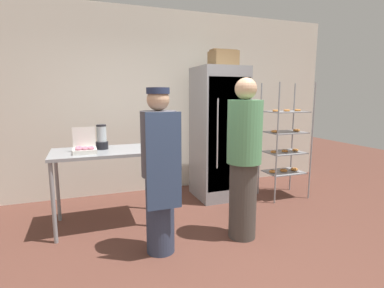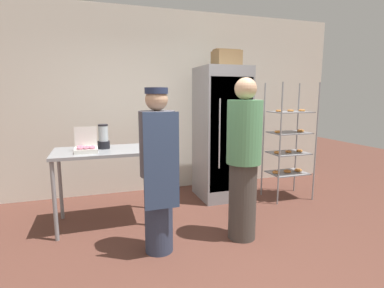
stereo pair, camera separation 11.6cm
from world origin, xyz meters
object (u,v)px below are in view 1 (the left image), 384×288
(baking_rack, at_px, (285,143))
(person_customer, at_px, (244,159))
(donut_box, at_px, (85,149))
(person_baker, at_px, (160,170))
(blender_pitcher, at_px, (102,138))
(cardboard_storage_box, at_px, (223,59))
(refrigerator, at_px, (219,134))

(baking_rack, height_order, person_customer, person_customer)
(donut_box, distance_m, person_baker, 1.03)
(donut_box, xyz_separation_m, blender_pitcher, (0.20, 0.19, 0.08))
(cardboard_storage_box, relative_size, person_baker, 0.23)
(cardboard_storage_box, height_order, person_customer, cardboard_storage_box)
(donut_box, height_order, cardboard_storage_box, cardboard_storage_box)
(person_customer, bearing_deg, refrigerator, 76.22)
(blender_pitcher, distance_m, person_baker, 1.09)
(blender_pitcher, distance_m, cardboard_storage_box, 2.18)
(refrigerator, xyz_separation_m, blender_pitcher, (-1.74, -0.38, 0.07))
(person_customer, bearing_deg, blender_pitcher, 145.60)
(refrigerator, bearing_deg, donut_box, -163.61)
(baking_rack, height_order, blender_pitcher, baking_rack)
(blender_pitcher, distance_m, person_customer, 1.71)
(blender_pitcher, xyz_separation_m, person_customer, (1.41, -0.96, -0.16))
(donut_box, relative_size, person_baker, 0.17)
(refrigerator, bearing_deg, baking_rack, -20.81)
(blender_pitcher, relative_size, person_customer, 0.17)
(blender_pitcher, relative_size, cardboard_storage_box, 0.77)
(blender_pitcher, relative_size, person_baker, 0.18)
(donut_box, bearing_deg, refrigerator, 16.39)
(refrigerator, xyz_separation_m, cardboard_storage_box, (0.11, 0.11, 1.12))
(cardboard_storage_box, bearing_deg, donut_box, -161.69)
(donut_box, distance_m, person_customer, 1.79)
(donut_box, bearing_deg, cardboard_storage_box, 18.31)
(cardboard_storage_box, xyz_separation_m, person_customer, (-0.44, -1.45, -1.21))
(cardboard_storage_box, bearing_deg, baking_rack, -29.07)
(baking_rack, xyz_separation_m, person_baker, (-2.22, -0.98, 0.01))
(donut_box, height_order, person_customer, person_customer)
(person_baker, bearing_deg, baking_rack, 23.79)
(donut_box, relative_size, blender_pitcher, 0.95)
(refrigerator, relative_size, person_customer, 1.13)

